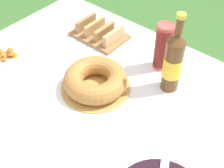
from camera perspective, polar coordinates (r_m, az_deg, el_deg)
garden_table at (r=1.20m, az=0.66°, el=-9.86°), size 1.68×1.18×0.74m
tablecloth at (r=1.16m, az=0.68°, el=-8.40°), size 1.69×1.19×0.10m
bundt_cake at (r=1.26m, az=-3.06°, el=0.71°), size 0.29×0.29×0.09m
cup_stack at (r=1.34m, az=9.34°, el=6.74°), size 0.07×0.07×0.21m
cider_bottle_amber at (r=1.22m, az=11.11°, el=3.94°), size 0.07×0.07×0.35m
snack_plate_left at (r=1.51m, az=-18.20°, el=5.20°), size 0.22×0.22×0.05m
bread_board at (r=1.55m, az=-2.31°, el=9.37°), size 0.26×0.18×0.07m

